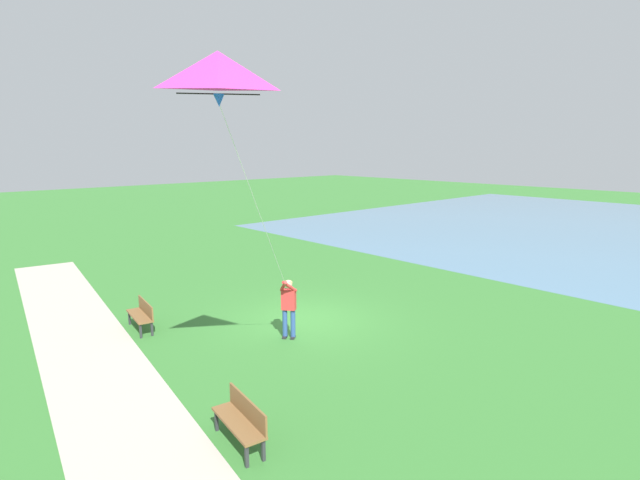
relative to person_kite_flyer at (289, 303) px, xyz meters
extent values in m
plane|color=#33702D|center=(-1.36, -0.82, -1.05)|extent=(120.00, 120.00, 0.00)
cube|color=#ADA393|center=(5.22, 1.18, -1.04)|extent=(7.06, 32.01, 0.02)
cube|color=#232328|center=(-0.07, 0.10, -1.02)|extent=(0.26, 0.23, 0.06)
cylinder|color=#2D4C8E|center=(-0.09, 0.08, -0.60)|extent=(0.14, 0.14, 0.82)
cube|color=#232328|center=(0.07, -0.10, -1.02)|extent=(0.26, 0.23, 0.06)
cylinder|color=#2D4C8E|center=(0.05, -0.11, -0.60)|extent=(0.14, 0.14, 0.82)
cube|color=red|center=(-0.02, -0.01, 0.11)|extent=(0.41, 0.45, 0.60)
sphere|color=#DBB28E|center=(-0.02, -0.01, 0.57)|extent=(0.22, 0.22, 0.22)
ellipsoid|color=tan|center=(-0.03, -0.02, 0.61)|extent=(0.31, 0.31, 0.13)
cylinder|color=red|center=(0.11, 0.19, 0.56)|extent=(0.56, 0.16, 0.43)
cylinder|color=red|center=(0.21, 0.05, 0.56)|extent=(0.31, 0.54, 0.43)
sphere|color=#DBB28E|center=(0.29, 0.21, 0.69)|extent=(0.10, 0.10, 0.10)
pyramid|color=#E02D9E|center=(3.54, 2.50, 5.64)|extent=(1.54, 1.23, 0.73)
cone|color=blue|center=(3.66, 2.69, 5.19)|extent=(0.28, 0.28, 0.22)
cylinder|color=black|center=(3.66, 2.69, 5.30)|extent=(1.22, 0.80, 0.02)
cylinder|color=silver|center=(1.97, 1.45, 2.91)|extent=(3.38, 2.49, 4.45)
cube|color=brown|center=(2.90, -3.53, -0.60)|extent=(0.65, 1.55, 0.05)
cube|color=brown|center=(2.71, -3.51, -0.37)|extent=(0.26, 1.49, 0.40)
cube|color=#2D2D33|center=(3.16, -2.89, -0.82)|extent=(0.07, 0.07, 0.45)
cube|color=#2D2D33|center=(2.84, -2.85, -0.82)|extent=(0.07, 0.07, 0.45)
cube|color=#2D2D33|center=(2.96, -4.22, -0.82)|extent=(0.07, 0.07, 0.45)
cube|color=#2D2D33|center=(2.65, -4.17, -0.82)|extent=(0.07, 0.07, 0.45)
cube|color=brown|center=(3.93, 3.39, -0.60)|extent=(0.65, 1.55, 0.05)
cube|color=brown|center=(3.74, 3.42, -0.37)|extent=(0.26, 1.49, 0.40)
cube|color=#2D2D33|center=(4.18, 4.03, -0.82)|extent=(0.07, 0.07, 0.45)
cube|color=#2D2D33|center=(3.87, 4.08, -0.82)|extent=(0.07, 0.07, 0.45)
cube|color=#2D2D33|center=(3.99, 2.70, -0.82)|extent=(0.07, 0.07, 0.45)
cube|color=#2D2D33|center=(3.67, 2.75, -0.82)|extent=(0.07, 0.07, 0.45)
camera|label=1|loc=(8.33, 10.41, 4.36)|focal=27.32mm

